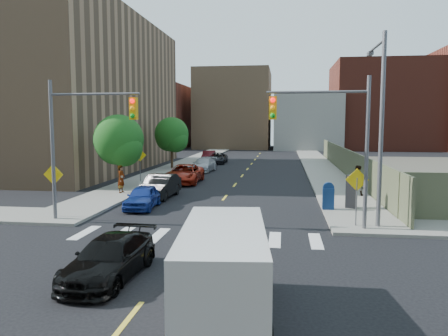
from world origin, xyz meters
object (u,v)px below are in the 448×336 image
(pedestrian_east, at_px, (357,180))
(parked_car_black, at_px, (160,186))
(parked_car_maroon, at_px, (209,156))
(parked_car_blue, at_px, (143,197))
(mailbox, at_px, (328,196))
(pedestrian_west, at_px, (121,179))
(parked_car_silver, at_px, (203,165))
(cargo_van, at_px, (224,269))
(payphone, at_px, (351,192))
(black_sedan, at_px, (110,258))
(parked_car_white, at_px, (205,164))
(parked_car_grey, at_px, (217,158))
(parked_car_red, at_px, (184,174))

(pedestrian_east, bearing_deg, parked_car_black, 26.87)
(parked_car_maroon, bearing_deg, parked_car_blue, -91.81)
(mailbox, bearing_deg, parked_car_maroon, 113.16)
(pedestrian_west, bearing_deg, parked_car_silver, -7.09)
(parked_car_maroon, height_order, cargo_van, cargo_van)
(parked_car_black, xyz_separation_m, payphone, (11.83, -2.50, 0.30))
(parked_car_maroon, height_order, pedestrian_west, pedestrian_west)
(black_sedan, relative_size, mailbox, 2.99)
(parked_car_white, height_order, mailbox, mailbox)
(parked_car_black, relative_size, mailbox, 3.10)
(parked_car_white, height_order, black_sedan, black_sedan)
(black_sedan, bearing_deg, parked_car_silver, 97.81)
(cargo_van, bearing_deg, parked_car_black, 105.36)
(parked_car_maroon, bearing_deg, parked_car_grey, -55.48)
(parked_car_blue, height_order, parked_car_maroon, parked_car_maroon)
(parked_car_black, xyz_separation_m, black_sedan, (2.60, -14.66, -0.12))
(black_sedan, xyz_separation_m, payphone, (9.22, 12.16, 0.42))
(black_sedan, height_order, mailbox, mailbox)
(parked_car_red, xyz_separation_m, payphone, (11.83, -9.57, 0.31))
(parked_car_maroon, height_order, black_sedan, parked_car_maroon)
(parked_car_maroon, height_order, payphone, payphone)
(parked_car_white, bearing_deg, parked_car_blue, -84.86)
(pedestrian_west, bearing_deg, cargo_van, -147.56)
(parked_car_black, bearing_deg, parked_car_blue, -87.73)
(parked_car_blue, xyz_separation_m, black_sedan, (2.60, -11.12, -0.00))
(payphone, height_order, pedestrian_west, pedestrian_west)
(parked_car_silver, xyz_separation_m, parked_car_maroon, (-1.30, 10.67, 0.02))
(parked_car_silver, bearing_deg, mailbox, -55.34)
(parked_car_black, distance_m, parked_car_silver, 15.62)
(parked_car_maroon, bearing_deg, parked_car_white, -86.61)
(parked_car_black, height_order, parked_car_maroon, parked_car_black)
(parked_car_red, relative_size, parked_car_maroon, 1.28)
(parked_car_red, height_order, parked_car_grey, parked_car_red)
(parked_car_silver, distance_m, parked_car_grey, 9.05)
(parked_car_white, height_order, parked_car_maroon, parked_car_maroon)
(mailbox, bearing_deg, parked_car_grey, 111.99)
(mailbox, distance_m, pedestrian_west, 14.04)
(parked_car_maroon, height_order, pedestrian_east, pedestrian_east)
(black_sedan, bearing_deg, mailbox, 58.64)
(black_sedan, relative_size, payphone, 2.44)
(parked_car_maroon, xyz_separation_m, cargo_van, (7.87, -43.26, 0.55))
(pedestrian_west, bearing_deg, parked_car_grey, -2.81)
(cargo_van, bearing_deg, parked_car_maroon, 94.51)
(parked_car_black, height_order, parked_car_grey, parked_car_black)
(parked_car_maroon, relative_size, mailbox, 2.85)
(parked_car_black, xyz_separation_m, mailbox, (10.50, -3.06, 0.11))
(parked_car_red, distance_m, black_sedan, 21.89)
(parked_car_grey, relative_size, black_sedan, 1.03)
(parked_car_blue, relative_size, black_sedan, 0.86)
(cargo_van, bearing_deg, pedestrian_west, 112.33)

